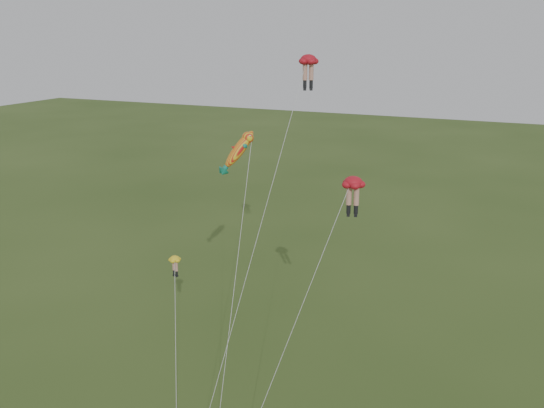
% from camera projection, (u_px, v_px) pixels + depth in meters
% --- Properties ---
extents(legs_kite_red_high, '(3.63, 12.48, 23.21)m').
position_uv_depth(legs_kite_red_high, '(307.00, 68.00, 41.80)').
color(legs_kite_red_high, '#AF121D').
rests_on(legs_kite_red_high, ground).
extents(legs_kite_red_mid, '(4.61, 10.33, 15.59)m').
position_uv_depth(legs_kite_red_mid, '(352.00, 188.00, 39.85)').
color(legs_kite_red_mid, '#AF121D').
rests_on(legs_kite_red_mid, ground).
extents(legs_kite_yellow, '(4.79, 7.66, 9.02)m').
position_uv_depth(legs_kite_yellow, '(175.00, 268.00, 43.85)').
color(legs_kite_yellow, yellow).
rests_on(legs_kite_yellow, ground).
extents(fish_kite, '(3.49, 9.20, 18.17)m').
position_uv_depth(fish_kite, '(239.00, 151.00, 43.06)').
color(fish_kite, yellow).
rests_on(fish_kite, ground).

